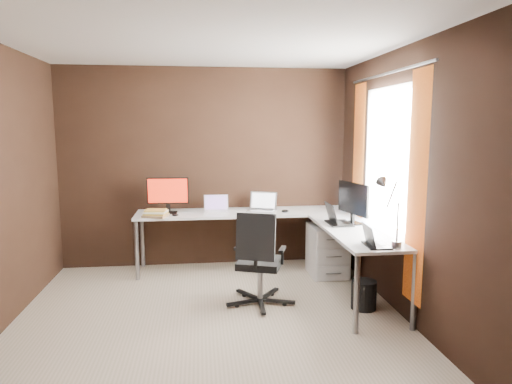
# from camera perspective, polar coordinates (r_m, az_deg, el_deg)

# --- Properties ---
(room) EXTENTS (3.60, 3.60, 2.50)m
(room) POSITION_cam_1_polar(r_m,az_deg,el_deg) (4.12, -1.24, 1.29)
(room) COLOR tan
(room) RESTS_ON ground
(desk) EXTENTS (2.65, 2.25, 0.73)m
(desk) POSITION_cam_1_polar(r_m,az_deg,el_deg) (5.24, 3.16, -3.85)
(desk) COLOR silver
(desk) RESTS_ON ground
(drawer_pedestal) EXTENTS (0.42, 0.50, 0.60)m
(drawer_pedestal) POSITION_cam_1_polar(r_m,az_deg,el_deg) (5.56, 8.92, -7.22)
(drawer_pedestal) COLOR silver
(drawer_pedestal) RESTS_ON ground
(monitor_left) EXTENTS (0.50, 0.15, 0.43)m
(monitor_left) POSITION_cam_1_polar(r_m,az_deg,el_deg) (5.59, -10.96, -0.14)
(monitor_left) COLOR black
(monitor_left) RESTS_ON desk
(monitor_right) EXTENTS (0.19, 0.54, 0.45)m
(monitor_right) POSITION_cam_1_polar(r_m,az_deg,el_deg) (4.99, 12.07, -1.04)
(monitor_right) COLOR black
(monitor_right) RESTS_ON desk
(laptop_white) EXTENTS (0.30, 0.22, 0.20)m
(laptop_white) POSITION_cam_1_polar(r_m,az_deg,el_deg) (5.63, -5.00, -2.01)
(laptop_white) COLOR silver
(laptop_white) RESTS_ON desk
(laptop_silver) EXTENTS (0.41, 0.35, 0.23)m
(laptop_silver) POSITION_cam_1_polar(r_m,az_deg,el_deg) (5.66, 0.79, -1.86)
(laptop_silver) COLOR silver
(laptop_silver) RESTS_ON desk
(laptop_black_big) EXTENTS (0.24, 0.34, 0.23)m
(laptop_black_big) POSITION_cam_1_polar(r_m,az_deg,el_deg) (4.97, 10.00, -3.42)
(laptop_black_big) COLOR black
(laptop_black_big) RESTS_ON desk
(laptop_black_small) EXTENTS (0.22, 0.29, 0.19)m
(laptop_black_small) POSITION_cam_1_polar(r_m,az_deg,el_deg) (4.15, 14.51, -6.00)
(laptop_black_small) COLOR black
(laptop_black_small) RESTS_ON desk
(book_stack) EXTENTS (0.32, 0.29, 0.08)m
(book_stack) POSITION_cam_1_polar(r_m,az_deg,el_deg) (5.42, -12.43, -2.63)
(book_stack) COLOR #94734F
(book_stack) RESTS_ON desk
(mouse_left) EXTENTS (0.08, 0.05, 0.03)m
(mouse_left) POSITION_cam_1_polar(r_m,az_deg,el_deg) (5.41, -10.07, -2.84)
(mouse_left) COLOR black
(mouse_left) RESTS_ON desk
(mouse_corner) EXTENTS (0.10, 0.07, 0.04)m
(mouse_corner) POSITION_cam_1_polar(r_m,az_deg,el_deg) (5.56, 3.65, -2.39)
(mouse_corner) COLOR black
(mouse_corner) RESTS_ON desk
(desk_lamp) EXTENTS (0.19, 0.23, 0.61)m
(desk_lamp) POSITION_cam_1_polar(r_m,az_deg,el_deg) (4.10, 16.16, -1.33)
(desk_lamp) COLOR slate
(desk_lamp) RESTS_ON desk
(office_chair) EXTENTS (0.54, 0.57, 0.96)m
(office_chair) POSITION_cam_1_polar(r_m,az_deg,el_deg) (4.62, 0.41, -10.64)
(office_chair) COLOR black
(office_chair) RESTS_ON ground
(wastebasket) EXTENTS (0.26, 0.26, 0.28)m
(wastebasket) POSITION_cam_1_polar(r_m,az_deg,el_deg) (4.69, 13.32, -12.38)
(wastebasket) COLOR black
(wastebasket) RESTS_ON ground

